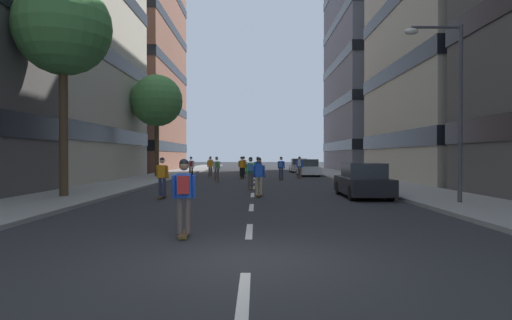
{
  "coord_description": "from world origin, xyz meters",
  "views": [
    {
      "loc": [
        0.16,
        -7.89,
        1.85
      ],
      "look_at": [
        0.0,
        26.6,
        1.51
      ],
      "focal_mm": 31.28,
      "sensor_mm": 36.0,
      "label": 1
    }
  ],
  "objects_px": {
    "parked_car_near": "(310,168)",
    "parked_car_mid": "(365,182)",
    "skater_3": "(213,164)",
    "skater_5": "(302,166)",
    "skater_6": "(244,166)",
    "skater_11": "(253,171)",
    "skater_7": "(244,166)",
    "streetlamp_right": "(453,93)",
    "skater_10": "(261,175)",
    "parked_car_far": "(301,166)",
    "skater_8": "(193,166)",
    "skater_1": "(219,167)",
    "street_tree_near": "(159,101)",
    "skater_2": "(246,164)",
    "skater_12": "(164,176)",
    "street_tree_mid": "(66,29)",
    "skater_4": "(186,192)",
    "skater_0": "(283,167)",
    "skater_9": "(212,166)",
    "skater_13": "(260,169)"
  },
  "relations": [
    {
      "from": "street_tree_mid",
      "to": "skater_10",
      "type": "distance_m",
      "value": 10.47
    },
    {
      "from": "parked_car_near",
      "to": "skater_10",
      "type": "bearing_deg",
      "value": -102.63
    },
    {
      "from": "street_tree_mid",
      "to": "skater_1",
      "type": "relative_size",
      "value": 5.16
    },
    {
      "from": "street_tree_mid",
      "to": "skater_12",
      "type": "bearing_deg",
      "value": 2.67
    },
    {
      "from": "skater_3",
      "to": "skater_11",
      "type": "height_order",
      "value": "same"
    },
    {
      "from": "streetlamp_right",
      "to": "skater_6",
      "type": "height_order",
      "value": "streetlamp_right"
    },
    {
      "from": "skater_5",
      "to": "skater_6",
      "type": "relative_size",
      "value": 1.0
    },
    {
      "from": "skater_6",
      "to": "skater_11",
      "type": "relative_size",
      "value": 1.0
    },
    {
      "from": "street_tree_near",
      "to": "skater_9",
      "type": "bearing_deg",
      "value": 22.74
    },
    {
      "from": "parked_car_near",
      "to": "skater_1",
      "type": "bearing_deg",
      "value": -130.64
    },
    {
      "from": "skater_11",
      "to": "skater_7",
      "type": "bearing_deg",
      "value": 94.02
    },
    {
      "from": "street_tree_near",
      "to": "skater_4",
      "type": "height_order",
      "value": "street_tree_near"
    },
    {
      "from": "street_tree_mid",
      "to": "skater_5",
      "type": "xyz_separation_m",
      "value": [
        11.75,
        17.42,
        -6.24
      ]
    },
    {
      "from": "street_tree_near",
      "to": "skater_10",
      "type": "relative_size",
      "value": 4.71
    },
    {
      "from": "streetlamp_right",
      "to": "skater_1",
      "type": "bearing_deg",
      "value": 122.66
    },
    {
      "from": "parked_car_far",
      "to": "streetlamp_right",
      "type": "relative_size",
      "value": 0.68
    },
    {
      "from": "skater_11",
      "to": "skater_5",
      "type": "bearing_deg",
      "value": 72.45
    },
    {
      "from": "parked_car_near",
      "to": "parked_car_mid",
      "type": "bearing_deg",
      "value": -90.0
    },
    {
      "from": "skater_1",
      "to": "skater_10",
      "type": "xyz_separation_m",
      "value": [
        2.93,
        -11.76,
        -0.03
      ]
    },
    {
      "from": "skater_10",
      "to": "skater_13",
      "type": "xyz_separation_m",
      "value": [
        -0.01,
        9.86,
        0.0
      ]
    },
    {
      "from": "parked_car_near",
      "to": "skater_6",
      "type": "bearing_deg",
      "value": -159.36
    },
    {
      "from": "skater_3",
      "to": "skater_7",
      "type": "xyz_separation_m",
      "value": [
        3.69,
        -11.27,
        0.0
      ]
    },
    {
      "from": "skater_9",
      "to": "skater_0",
      "type": "bearing_deg",
      "value": -40.15
    },
    {
      "from": "parked_car_mid",
      "to": "skater_1",
      "type": "relative_size",
      "value": 2.47
    },
    {
      "from": "skater_7",
      "to": "skater_10",
      "type": "xyz_separation_m",
      "value": [
        1.22,
        -15.58,
        0.0
      ]
    },
    {
      "from": "streetlamp_right",
      "to": "skater_6",
      "type": "bearing_deg",
      "value": 110.82
    },
    {
      "from": "parked_car_near",
      "to": "street_tree_mid",
      "type": "relative_size",
      "value": 0.48
    },
    {
      "from": "parked_car_near",
      "to": "skater_10",
      "type": "relative_size",
      "value": 2.47
    },
    {
      "from": "streetlamp_right",
      "to": "skater_13",
      "type": "bearing_deg",
      "value": 117.26
    },
    {
      "from": "parked_car_far",
      "to": "street_tree_mid",
      "type": "height_order",
      "value": "street_tree_mid"
    },
    {
      "from": "street_tree_near",
      "to": "skater_6",
      "type": "bearing_deg",
      "value": 12.51
    },
    {
      "from": "skater_2",
      "to": "skater_12",
      "type": "relative_size",
      "value": 1.0
    },
    {
      "from": "streetlamp_right",
      "to": "skater_12",
      "type": "bearing_deg",
      "value": 165.72
    },
    {
      "from": "skater_1",
      "to": "parked_car_far",
      "type": "bearing_deg",
      "value": 66.8
    },
    {
      "from": "street_tree_near",
      "to": "skater_6",
      "type": "distance_m",
      "value": 8.91
    },
    {
      "from": "skater_4",
      "to": "skater_0",
      "type": "bearing_deg",
      "value": 81.47
    },
    {
      "from": "skater_2",
      "to": "skater_3",
      "type": "height_order",
      "value": "same"
    },
    {
      "from": "street_tree_near",
      "to": "parked_car_far",
      "type": "bearing_deg",
      "value": 44.27
    },
    {
      "from": "parked_car_near",
      "to": "streetlamp_right",
      "type": "xyz_separation_m",
      "value": [
        2.37,
        -24.24,
        3.44
      ]
    },
    {
      "from": "skater_10",
      "to": "skater_12",
      "type": "distance_m",
      "value": 4.26
    },
    {
      "from": "parked_car_mid",
      "to": "street_tree_near",
      "type": "distance_m",
      "value": 22.13
    },
    {
      "from": "parked_car_mid",
      "to": "skater_3",
      "type": "height_order",
      "value": "skater_3"
    },
    {
      "from": "parked_car_near",
      "to": "skater_7",
      "type": "height_order",
      "value": "skater_7"
    },
    {
      "from": "street_tree_mid",
      "to": "skater_4",
      "type": "xyz_separation_m",
      "value": [
        6.55,
        -8.88,
        -6.24
      ]
    },
    {
      "from": "parked_car_far",
      "to": "skater_13",
      "type": "bearing_deg",
      "value": -103.32
    },
    {
      "from": "skater_6",
      "to": "skater_4",
      "type": "bearing_deg",
      "value": -90.78
    },
    {
      "from": "skater_5",
      "to": "skater_10",
      "type": "bearing_deg",
      "value": -101.81
    },
    {
      "from": "skater_6",
      "to": "skater_9",
      "type": "relative_size",
      "value": 1.0
    },
    {
      "from": "street_tree_near",
      "to": "skater_6",
      "type": "height_order",
      "value": "street_tree_near"
    },
    {
      "from": "parked_car_far",
      "to": "skater_8",
      "type": "height_order",
      "value": "skater_8"
    }
  ]
}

